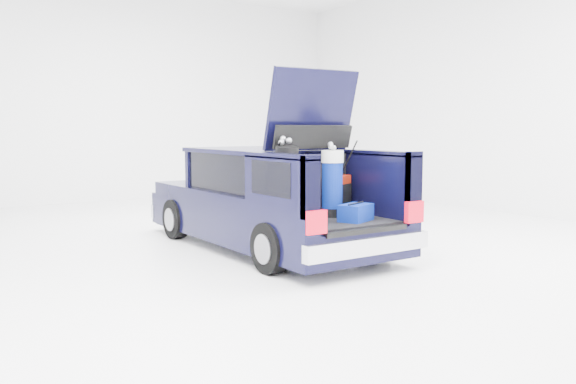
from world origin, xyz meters
TOP-DOWN VIEW (x-y plane):
  - ground at (0.00, 0.00)m, footprint 14.00×14.00m
  - car at (-0.00, 0.11)m, footprint 1.87×4.65m
  - red_suitcase at (0.42, -1.09)m, footprint 0.38×0.33m
  - black_golf_bag at (-0.50, -1.19)m, footprint 0.35×0.43m
  - blue_golf_bag at (0.18, -1.26)m, footprint 0.30×0.30m
  - blue_duffel at (0.18, -1.72)m, footprint 0.51×0.43m

SIDE VIEW (x-z plane):
  - ground at x=0.00m, z-range 0.00..0.00m
  - car at x=0.00m, z-range -0.56..1.91m
  - blue_duffel at x=0.18m, z-range 0.59..0.82m
  - red_suitcase at x=0.42m, z-range 0.58..1.12m
  - blue_golf_bag at x=0.18m, z-range 0.55..1.51m
  - black_golf_bag at x=-0.50m, z-range 0.55..1.58m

